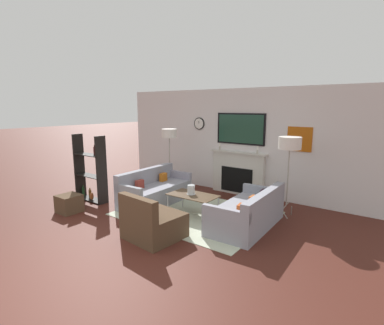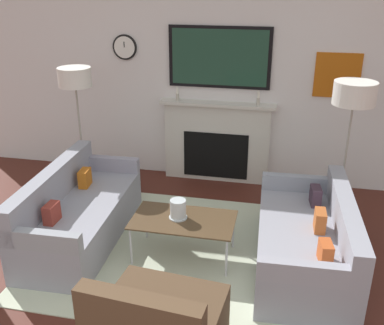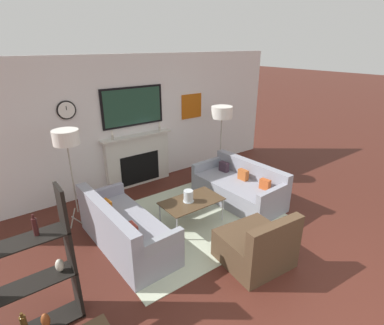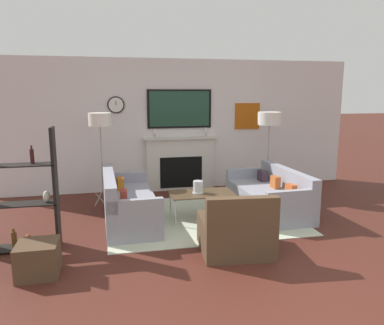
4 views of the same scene
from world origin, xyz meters
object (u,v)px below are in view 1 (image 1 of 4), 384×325
hurricane_candle (191,190)px  shelf_unit (90,172)px  armchair (152,223)px  couch_left (155,191)px  ottoman (69,204)px  floor_lamp_right (290,144)px  couch_right (248,213)px  coffee_table (193,196)px  floor_lamp_left (169,134)px

hurricane_candle → shelf_unit: bearing=-164.7°
armchair → hurricane_candle: bearing=97.4°
armchair → hurricane_candle: 1.39m
armchair → couch_left: bearing=132.4°
armchair → ottoman: 2.36m
hurricane_candle → shelf_unit: shelf_unit is taller
couch_left → armchair: armchair is taller
floor_lamp_right → shelf_unit: (-4.16, -1.75, -0.81)m
couch_left → couch_right: (2.41, 0.00, -0.02)m
coffee_table → hurricane_candle: hurricane_candle is taller
floor_lamp_left → ottoman: 2.95m
armchair → floor_lamp_left: size_ratio=0.56×
floor_lamp_left → floor_lamp_right: floor_lamp_left is taller
armchair → floor_lamp_right: 3.10m
floor_lamp_right → shelf_unit: 4.59m
couch_right → floor_lamp_left: (-2.79, 0.99, 1.26)m
hurricane_candle → ottoman: 2.65m
shelf_unit → ottoman: bearing=-68.3°
couch_right → floor_lamp_right: size_ratio=1.09×
couch_right → shelf_unit: (-3.78, -0.76, 0.43)m
floor_lamp_right → couch_right: bearing=-110.9°
couch_right → shelf_unit: bearing=-168.6°
hurricane_candle → ottoman: (-2.18, -1.47, -0.33)m
hurricane_candle → floor_lamp_right: floor_lamp_right is taller
floor_lamp_right → ottoman: size_ratio=3.73×
hurricane_candle → couch_left: bearing=176.2°
couch_left → floor_lamp_left: 1.64m
coffee_table → shelf_unit: size_ratio=0.64×
armchair → ottoman: armchair is taller
hurricane_candle → floor_lamp_left: bearing=144.7°
shelf_unit → couch_left: bearing=29.1°
armchair → floor_lamp_left: floor_lamp_left is taller
couch_right → floor_lamp_right: (0.38, 0.99, 1.24)m
hurricane_candle → floor_lamp_right: bearing=32.8°
armchair → couch_right: bearing=52.3°
shelf_unit → ottoman: shelf_unit is taller
floor_lamp_right → floor_lamp_left: bearing=180.0°
couch_left → shelf_unit: 1.62m
armchair → floor_lamp_left: (-1.68, 2.42, 1.26)m
couch_left → shelf_unit: bearing=-150.9°
coffee_table → armchair: bearing=-84.9°
armchair → coffee_table: (-0.12, 1.34, 0.14)m
couch_left → coffee_table: (1.19, -0.09, 0.12)m
floor_lamp_right → coffee_table: bearing=-145.9°
hurricane_candle → coffee_table: bearing=-16.2°
floor_lamp_right → ottoman: 4.79m
hurricane_candle → shelf_unit: (-2.50, -0.68, 0.18)m
coffee_table → floor_lamp_right: 2.23m
couch_left → coffee_table: 1.20m
floor_lamp_right → ottoman: bearing=-146.5°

